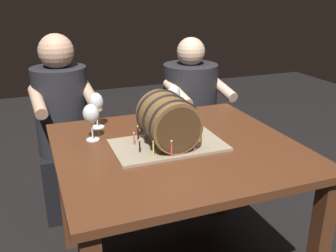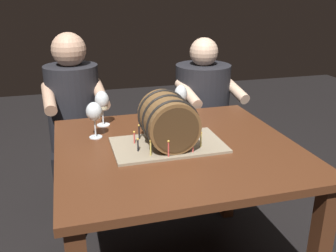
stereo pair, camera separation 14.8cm
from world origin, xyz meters
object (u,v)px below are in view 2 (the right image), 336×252
(dining_table, at_px, (177,168))
(wine_glass_empty, at_px, (94,112))
(person_seated_left, at_px, (76,133))
(person_seated_right, at_px, (202,122))
(wine_glass_red, at_px, (181,96))
(barrel_cake, at_px, (168,123))
(wine_glass_white, at_px, (102,102))

(dining_table, height_order, wine_glass_empty, wine_glass_empty)
(person_seated_left, bearing_deg, person_seated_right, 0.01)
(wine_glass_empty, bearing_deg, wine_glass_red, 20.15)
(barrel_cake, height_order, wine_glass_empty, barrel_cake)
(wine_glass_white, bearing_deg, person_seated_right, 31.62)
(person_seated_left, bearing_deg, wine_glass_red, -37.35)
(dining_table, bearing_deg, wine_glass_white, 128.83)
(barrel_cake, xyz_separation_m, wine_glass_red, (0.18, 0.38, 0.01))
(dining_table, height_order, person_seated_right, person_seated_right)
(wine_glass_empty, bearing_deg, barrel_cake, -32.55)
(barrel_cake, distance_m, wine_glass_empty, 0.37)
(wine_glass_empty, distance_m, wine_glass_white, 0.18)
(barrel_cake, distance_m, person_seated_left, 0.96)
(person_seated_right, bearing_deg, dining_table, -117.90)
(person_seated_left, distance_m, person_seated_right, 0.88)
(dining_table, bearing_deg, person_seated_right, 62.10)
(wine_glass_empty, relative_size, wine_glass_white, 0.96)
(wine_glass_empty, bearing_deg, wine_glass_white, 71.43)
(person_seated_left, height_order, person_seated_right, person_seated_left)
(wine_glass_white, bearing_deg, dining_table, -51.17)
(person_seated_left, bearing_deg, wine_glass_white, -73.17)
(wine_glass_red, bearing_deg, dining_table, -109.52)
(dining_table, distance_m, barrel_cake, 0.23)
(wine_glass_red, bearing_deg, wine_glass_white, -178.00)
(barrel_cake, relative_size, person_seated_left, 0.43)
(wine_glass_red, xyz_separation_m, wine_glass_white, (-0.44, -0.02, 0.01))
(barrel_cake, distance_m, person_seated_right, 1.01)
(dining_table, xyz_separation_m, barrel_cake, (-0.04, 0.01, 0.23))
(dining_table, xyz_separation_m, wine_glass_white, (-0.30, 0.37, 0.25))
(person_seated_left, bearing_deg, wine_glass_empty, -82.49)
(person_seated_left, xyz_separation_m, person_seated_right, (0.88, 0.00, -0.01))
(barrel_cake, relative_size, person_seated_right, 0.45)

